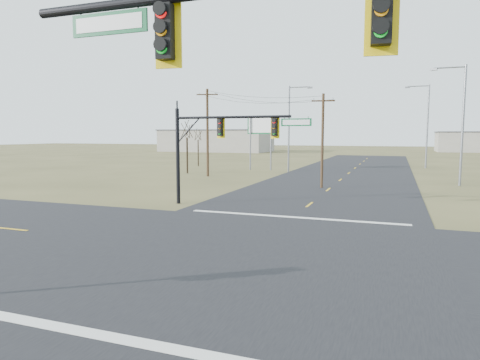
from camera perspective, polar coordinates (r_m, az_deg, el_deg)
name	(u,v)px	position (r m, az deg, el deg)	size (l,w,h in m)	color
ground	(249,253)	(16.52, 1.23, -9.77)	(320.00, 320.00, 0.00)	olive
road_ew	(249,253)	(16.51, 1.23, -9.74)	(160.00, 14.00, 0.02)	black
road_ns	(249,253)	(16.51, 1.23, -9.73)	(14.00, 160.00, 0.02)	black
stop_bar_near	(137,342)	(10.16, -13.53, -20.28)	(12.00, 0.40, 0.01)	silver
stop_bar_far	(294,217)	(23.54, 7.17, -4.93)	(12.00, 0.40, 0.01)	silver
mast_arm_near	(409,67)	(7.61, 21.58, 13.81)	(11.18, 0.46, 7.72)	black
mast_arm_far	(224,135)	(26.68, -2.15, 6.02)	(8.82, 0.46, 6.17)	black
utility_pole_near	(322,139)	(36.62, 10.94, 5.43)	(1.93, 0.40, 7.89)	#49321F
utility_pole_far	(207,131)	(46.18, -4.36, 6.50)	(2.23, 0.71, 9.33)	#49321F
highway_sign	(261,132)	(54.56, 2.76, 6.36)	(3.63, 0.51, 6.84)	slate
streetlight_a	(460,119)	(42.08, 27.30, 7.29)	(2.94, 0.43, 10.48)	slate
streetlight_b	(426,121)	(62.45, 23.52, 7.17)	(3.10, 0.37, 11.10)	slate
streetlight_c	(291,124)	(51.95, 6.78, 7.43)	(2.85, 0.27, 10.26)	slate
bare_tree_a	(187,129)	(50.14, -7.10, 6.80)	(3.35, 3.35, 6.53)	black
bare_tree_b	(198,134)	(61.36, -5.63, 6.09)	(2.58, 2.58, 5.68)	black
warehouse_left	(216,141)	(114.34, -3.16, 5.21)	(28.00, 14.00, 5.50)	#A19A8F
warehouse_mid	(479,142)	(126.62, 29.23, 4.41)	(20.00, 12.00, 5.00)	#A19A8F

